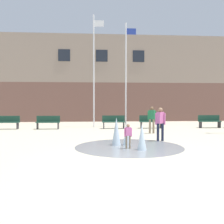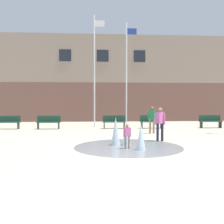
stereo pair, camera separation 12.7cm
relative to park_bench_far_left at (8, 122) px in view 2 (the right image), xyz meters
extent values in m
plane|color=#BCB299|center=(6.72, -10.85, -0.48)|extent=(100.00, 100.00, 0.00)
cube|color=brown|center=(6.72, 9.41, 1.38)|extent=(36.00, 6.00, 3.71)
cube|color=gray|center=(6.72, 9.41, 5.50)|extent=(36.00, 6.00, 4.54)
cube|color=#1E232D|center=(3.22, 6.39, 5.73)|extent=(1.10, 0.06, 1.10)
cube|color=#1E232D|center=(6.72, 6.39, 5.73)|extent=(1.10, 0.06, 1.10)
cube|color=#1E232D|center=(10.22, 6.39, 5.73)|extent=(1.10, 0.06, 1.10)
cylinder|color=gray|center=(7.30, -7.71, -0.48)|extent=(4.47, 4.47, 0.01)
cone|color=silver|center=(7.28, -7.28, 0.01)|extent=(0.36, 0.36, 0.98)
cone|color=silver|center=(6.82, -7.24, 0.12)|extent=(0.39, 0.39, 1.20)
cone|color=silver|center=(7.70, -8.46, 0.03)|extent=(0.36, 0.36, 1.02)
cube|color=#28282D|center=(0.70, -0.06, -0.26)|extent=(0.06, 0.40, 0.44)
cube|color=#1E4233|center=(0.00, -0.06, -0.01)|extent=(1.60, 0.44, 0.05)
cube|color=#1E4233|center=(0.00, 0.14, 0.22)|extent=(1.60, 0.04, 0.42)
cube|color=#28282D|center=(2.07, -0.23, -0.26)|extent=(0.06, 0.40, 0.44)
cube|color=#28282D|center=(3.47, -0.23, -0.26)|extent=(0.06, 0.40, 0.44)
cube|color=#1E4233|center=(2.77, -0.23, -0.01)|extent=(1.60, 0.44, 0.05)
cube|color=#1E4233|center=(2.77, -0.03, 0.22)|extent=(1.60, 0.04, 0.42)
cube|color=#28282D|center=(6.60, -0.20, -0.26)|extent=(0.06, 0.40, 0.44)
cube|color=#28282D|center=(8.00, -0.20, -0.26)|extent=(0.06, 0.40, 0.44)
cube|color=#1E4233|center=(7.30, -0.20, -0.01)|extent=(1.60, 0.44, 0.05)
cube|color=#1E4233|center=(7.30, 0.00, 0.22)|extent=(1.60, 0.04, 0.42)
cube|color=#28282D|center=(9.25, -0.16, -0.26)|extent=(0.06, 0.40, 0.44)
cube|color=#28282D|center=(10.65, -0.16, -0.26)|extent=(0.06, 0.40, 0.44)
cube|color=#1E4233|center=(9.95, -0.16, -0.01)|extent=(1.60, 0.44, 0.05)
cube|color=#1E4233|center=(9.95, 0.04, 0.22)|extent=(1.60, 0.04, 0.42)
cube|color=#28282D|center=(13.54, -0.21, -0.26)|extent=(0.06, 0.40, 0.44)
cube|color=#28282D|center=(14.94, -0.21, -0.26)|extent=(0.06, 0.40, 0.44)
cube|color=#1E4233|center=(14.24, -0.21, -0.01)|extent=(1.60, 0.44, 0.05)
cube|color=#1E4233|center=(14.24, -0.01, 0.22)|extent=(1.60, 0.04, 0.42)
cylinder|color=#1E233D|center=(8.90, -6.22, -0.06)|extent=(0.12, 0.12, 0.84)
cylinder|color=#1E233D|center=(9.12, -6.22, -0.06)|extent=(0.12, 0.12, 0.84)
cube|color=pink|center=(9.01, -6.22, 0.63)|extent=(0.39, 0.37, 0.54)
sphere|color=#997051|center=(9.01, -6.22, 1.01)|extent=(0.21, 0.21, 0.21)
cylinder|color=pink|center=(8.80, -6.22, 0.58)|extent=(0.08, 0.08, 0.55)
cylinder|color=pink|center=(9.22, -6.22, 0.58)|extent=(0.08, 0.08, 0.55)
cylinder|color=#89755B|center=(9.19, -3.18, -0.06)|extent=(0.12, 0.12, 0.84)
cylinder|color=#89755B|center=(9.41, -3.18, -0.06)|extent=(0.12, 0.12, 0.84)
cube|color=#237547|center=(9.30, -3.18, 0.63)|extent=(0.39, 0.34, 0.54)
sphere|color=brown|center=(9.30, -3.18, 1.01)|extent=(0.21, 0.21, 0.21)
cylinder|color=#237547|center=(9.09, -3.18, 0.58)|extent=(0.08, 0.08, 0.55)
cylinder|color=#237547|center=(9.51, -3.18, 0.58)|extent=(0.08, 0.08, 0.55)
cylinder|color=#89755B|center=(7.14, -8.16, -0.22)|extent=(0.07, 0.07, 0.52)
cylinder|color=#89755B|center=(7.27, -8.16, -0.22)|extent=(0.07, 0.07, 0.52)
cube|color=pink|center=(7.20, -8.16, 0.21)|extent=(0.23, 0.15, 0.33)
sphere|color=#997051|center=(7.20, -8.16, 0.44)|extent=(0.13, 0.13, 0.13)
cylinder|color=pink|center=(7.07, -8.16, 0.17)|extent=(0.05, 0.05, 0.34)
cylinder|color=pink|center=(7.33, -8.16, 0.17)|extent=(0.05, 0.05, 0.34)
cylinder|color=silver|center=(5.93, 1.03, 3.64)|extent=(0.10, 0.10, 8.24)
cube|color=silver|center=(6.33, 1.03, 7.13)|extent=(0.70, 0.02, 0.45)
cylinder|color=silver|center=(8.31, 1.03, 3.37)|extent=(0.10, 0.10, 7.71)
cube|color=#233893|center=(8.71, 1.03, 6.60)|extent=(0.70, 0.02, 0.45)
camera|label=1|loc=(5.78, -18.38, 1.37)|focal=42.00mm
camera|label=2|loc=(5.91, -18.39, 1.37)|focal=42.00mm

